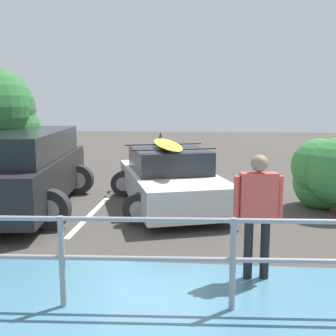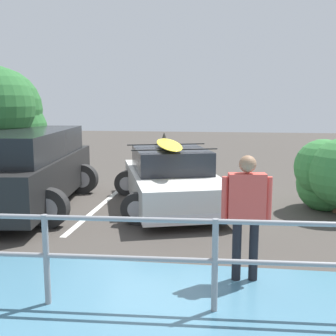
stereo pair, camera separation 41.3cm
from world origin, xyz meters
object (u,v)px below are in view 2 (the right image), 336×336
at_px(suv_car, 24,168).
at_px(bush_near_left, 334,175).
at_px(person_bystander, 246,206).
at_px(sedan_car, 171,179).

relative_size(suv_car, bush_near_left, 2.45).
distance_m(suv_car, bush_near_left, 6.58).
relative_size(suv_car, person_bystander, 3.13).
bearing_deg(person_bystander, suv_car, -34.99).
bearing_deg(sedan_car, person_bystander, 111.00).
bearing_deg(bush_near_left, sedan_car, 0.15).
height_order(sedan_car, suv_car, suv_car).
bearing_deg(sedan_car, bush_near_left, -179.85).
bearing_deg(suv_car, person_bystander, 145.01).
bearing_deg(person_bystander, bush_near_left, -117.89).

